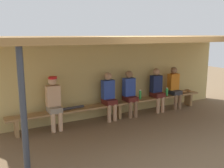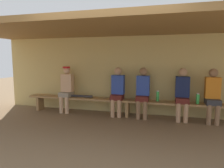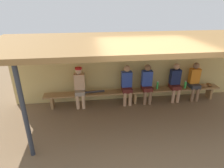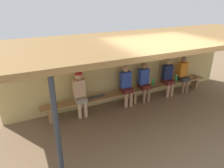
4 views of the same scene
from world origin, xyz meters
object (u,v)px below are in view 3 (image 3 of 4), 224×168
object	(u,v)px
player_leftmost	(175,81)
player_with_sunglasses	(127,83)
baseball_glove_tan	(204,85)
baseball_bat	(92,92)
player_in_blue	(80,85)
water_bottle_clear	(157,85)
baseball_glove_dark_brown	(209,85)
player_in_white	(147,82)
support_post	(25,114)
bench	(135,92)
water_bottle_green	(185,85)
player_near_post	(195,80)

from	to	relation	value
player_leftmost	player_with_sunglasses	distance (m)	1.68
baseball_glove_tan	baseball_bat	world-z (taller)	baseball_glove_tan
player_with_sunglasses	player_in_blue	bearing A→B (deg)	179.98
water_bottle_clear	baseball_glove_dark_brown	distance (m)	1.92
player_in_white	baseball_glove_tan	bearing A→B (deg)	-0.15
support_post	player_leftmost	world-z (taller)	support_post
bench	baseball_glove_tan	size ratio (longest dim) A/B	25.00
baseball_glove_dark_brown	baseball_bat	world-z (taller)	baseball_glove_dark_brown
player_in_blue	player_in_white	bearing A→B (deg)	-0.01
baseball_glove_dark_brown	player_in_white	bearing A→B (deg)	-92.62
bench	player_leftmost	bearing A→B (deg)	0.13
support_post	baseball_bat	xyz separation A→B (m)	(1.43, 2.10, -0.61)
player_in_white	player_with_sunglasses	bearing A→B (deg)	180.00
player_with_sunglasses	baseball_glove_dark_brown	xyz separation A→B (m)	(3.00, 0.03, -0.22)
support_post	baseball_glove_tan	distance (m)	5.80
support_post	water_bottle_green	bearing A→B (deg)	23.95
support_post	baseball_bat	distance (m)	2.61
water_bottle_clear	baseball_bat	distance (m)	2.25
baseball_glove_dark_brown	player_with_sunglasses	bearing A→B (deg)	-92.77
player_in_white	player_with_sunglasses	size ratio (longest dim) A/B	1.00
support_post	player_in_white	xyz separation A→B (m)	(3.29, 2.10, -0.37)
player_in_white	support_post	bearing A→B (deg)	-147.41
water_bottle_green	support_post	bearing A→B (deg)	-156.05
water_bottle_green	baseball_glove_dark_brown	distance (m)	0.96
player_leftmost	baseball_bat	xyz separation A→B (m)	(-2.86, -0.00, -0.24)
water_bottle_green	water_bottle_clear	size ratio (longest dim) A/B	0.94
bench	baseball_bat	distance (m)	1.46
player_in_blue	baseball_bat	bearing A→B (deg)	-0.55
water_bottle_green	baseball_glove_dark_brown	world-z (taller)	water_bottle_green
water_bottle_green	baseball_bat	bearing A→B (deg)	179.38
player_in_white	player_in_blue	bearing A→B (deg)	179.99
support_post	player_in_blue	xyz separation A→B (m)	(1.06, 2.10, -0.35)
baseball_bat	support_post	bearing A→B (deg)	-128.35
bench	player_in_blue	bearing A→B (deg)	179.89
support_post	player_in_blue	size ratio (longest dim) A/B	1.64
water_bottle_green	player_near_post	bearing A→B (deg)	6.47
player_in_white	water_bottle_green	bearing A→B (deg)	-1.60
player_with_sunglasses	water_bottle_clear	world-z (taller)	player_with_sunglasses
player_in_blue	water_bottle_green	xyz separation A→B (m)	(3.59, -0.04, -0.16)
player_with_sunglasses	baseball_glove_dark_brown	bearing A→B (deg)	0.50
player_near_post	player_in_blue	bearing A→B (deg)	179.99
player_in_blue	water_bottle_clear	world-z (taller)	player_in_blue
player_leftmost	baseball_glove_tan	bearing A→B (deg)	-0.28
support_post	bench	bearing A→B (deg)	36.06
bench	player_with_sunglasses	size ratio (longest dim) A/B	4.49
support_post	water_bottle_green	xyz separation A→B (m)	(4.65, 2.07, -0.51)
player_near_post	water_bottle_green	world-z (taller)	player_near_post
player_near_post	water_bottle_clear	size ratio (longest dim) A/B	4.80
player_leftmost	baseball_glove_dark_brown	world-z (taller)	player_leftmost
bench	player_in_white	distance (m)	0.53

